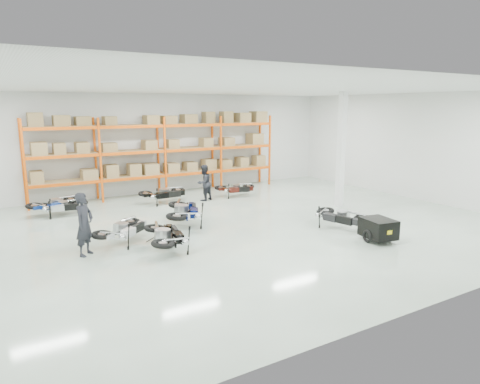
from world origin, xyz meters
TOP-DOWN VIEW (x-y plane):
  - room at (0.00, 0.00)m, footprint 18.00×18.00m
  - pallet_rack at (-0.00, 6.45)m, footprint 11.28×0.98m
  - structural_column at (5.20, 0.50)m, footprint 0.25×0.25m
  - moto_blue_centre at (-1.25, 1.05)m, footprint 1.73×2.25m
  - moto_silver_left at (-3.58, 0.14)m, footprint 1.88×1.79m
  - moto_black_far_left at (-2.74, -1.15)m, footprint 1.25×1.96m
  - moto_touring_right at (2.93, -1.93)m, footprint 1.18×1.85m
  - trailer at (2.93, -3.53)m, footprint 0.90×1.65m
  - moto_back_a at (-4.76, 4.75)m, footprint 1.91×1.40m
  - moto_back_b at (-4.60, 4.47)m, footprint 1.64×0.96m
  - moto_back_c at (-0.65, 4.59)m, footprint 1.74×0.88m
  - moto_back_d at (2.57, 4.22)m, footprint 1.71×1.15m
  - person_left at (-4.74, -0.36)m, footprint 0.73×0.73m
  - person_back at (1.01, 4.21)m, footprint 0.91×0.82m

SIDE VIEW (x-z plane):
  - trailer at x=2.93m, z-range 0.06..0.73m
  - moto_back_b at x=-4.60m, z-range -0.03..0.98m
  - moto_back_d at x=2.57m, z-range -0.03..0.98m
  - moto_touring_right at x=2.93m, z-range -0.03..1.08m
  - moto_back_a at x=-4.76m, z-range -0.03..1.08m
  - moto_back_c at x=-0.65m, z-range -0.03..1.09m
  - moto_silver_left at x=-3.58m, z-range -0.03..1.10m
  - moto_black_far_left at x=-2.74m, z-range -0.03..1.14m
  - moto_blue_centre at x=-1.25m, z-range -0.04..1.27m
  - person_back at x=1.01m, z-range 0.00..1.53m
  - person_left at x=-4.74m, z-range 0.00..1.71m
  - room at x=0.00m, z-range -6.75..11.25m
  - structural_column at x=5.20m, z-range 0.00..4.50m
  - pallet_rack at x=0.00m, z-range 0.45..4.07m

